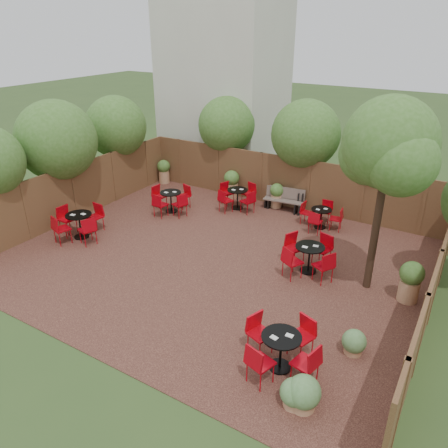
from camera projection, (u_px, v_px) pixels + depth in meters
The scene contains 13 objects.
ground at pixel (215, 259), 13.36m from camera, with size 80.00×80.00×0.00m, color #354F23.
courtyard_paving at pixel (215, 259), 13.35m from camera, with size 12.00×10.00×0.02m, color #361C16.
fence_back at pixel (284, 182), 16.81m from camera, with size 12.00×0.08×2.00m, color #54341F.
fence_left at pixel (74, 192), 15.74m from camera, with size 0.08×10.00×2.00m, color #54341F.
fence_right at pixel (434, 288), 10.12m from camera, with size 0.08×10.00×2.00m, color #54341F.
neighbour_building at pixel (224, 84), 19.97m from camera, with size 5.00×4.00×8.00m, color beige.
overhang_foliage at pixel (200, 141), 15.53m from camera, with size 15.48×10.69×2.80m.
courtyard_tree at pixel (388, 150), 10.36m from camera, with size 2.50×2.40×5.11m.
park_bench_left at pixel (282, 199), 16.69m from camera, with size 1.39×0.60×0.84m.
park_bench_right at pixel (286, 199), 16.62m from camera, with size 1.44×0.62×0.86m.
bistro_tables at pixel (220, 234), 13.85m from camera, with size 9.98×8.67×0.96m.
planters at pixel (257, 201), 16.04m from camera, with size 11.66×4.57×1.13m.
low_shrubs at pixel (315, 379), 8.46m from camera, with size 1.08×2.56×0.70m.
Camera 1 is at (6.25, -9.82, 6.64)m, focal length 35.06 mm.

